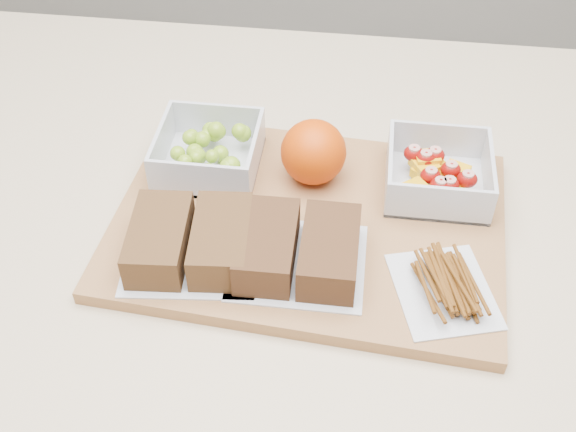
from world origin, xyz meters
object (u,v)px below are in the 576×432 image
cutting_board (308,224)px  sandwich_bag_left (191,241)px  fruit_container (437,175)px  orange (313,152)px  grape_container (211,151)px  pretzel_bag (445,284)px  sandwich_bag_center (298,250)px

cutting_board → sandwich_bag_left: sandwich_bag_left is taller
fruit_container → orange: orange is taller
grape_container → pretzel_bag: (0.27, -0.16, -0.01)m
fruit_container → pretzel_bag: (0.01, -0.15, -0.01)m
sandwich_bag_left → sandwich_bag_center: size_ratio=1.08×
sandwich_bag_center → pretzel_bag: size_ratio=1.04×
grape_container → orange: orange is taller
cutting_board → fruit_container: 0.16m
cutting_board → pretzel_bag: bearing=-26.8°
cutting_board → sandwich_bag_center: 0.07m
pretzel_bag → sandwich_bag_left: bearing=176.3°
sandwich_bag_left → fruit_container: bearing=28.7°
grape_container → fruit_container: bearing=-1.4°
orange → sandwich_bag_left: size_ratio=0.50×
cutting_board → sandwich_bag_left: (-0.11, -0.07, 0.03)m
sandwich_bag_left → orange: bearing=51.1°
orange → sandwich_bag_left: orange is taller
orange → fruit_container: bearing=0.0°
pretzel_bag → cutting_board: bearing=149.2°
orange → sandwich_bag_center: 0.14m
fruit_container → sandwich_bag_left: (-0.25, -0.14, 0.00)m
cutting_board → sandwich_bag_center: (-0.00, -0.07, 0.03)m
grape_container → pretzel_bag: grape_container is taller
fruit_container → sandwich_bag_center: 0.20m
grape_container → orange: bearing=-3.0°
cutting_board → fruit_container: (0.14, 0.07, 0.03)m
fruit_container → orange: size_ratio=1.54×
orange → pretzel_bag: 0.21m
fruit_container → sandwich_bag_center: (-0.14, -0.14, 0.00)m
orange → pretzel_bag: size_ratio=0.56×
sandwich_bag_center → grape_container: bearing=130.1°
grape_container → sandwich_bag_center: 0.19m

